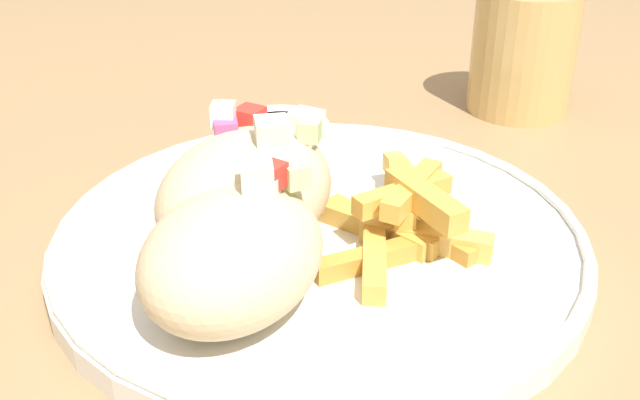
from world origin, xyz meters
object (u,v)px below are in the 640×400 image
at_px(plate, 320,238).
at_px(fries_pile, 401,219).
at_px(sauce_ramekin, 280,141).
at_px(water_glass, 523,57).
at_px(pita_sandwich_far, 247,191).
at_px(pita_sandwich_near, 233,254).

xyz_separation_m(plate, fries_pile, (0.03, -0.03, 0.02)).
relative_size(sauce_ramekin, water_glass, 0.67).
xyz_separation_m(pita_sandwich_far, water_glass, (0.29, 0.09, -0.00)).
bearing_deg(pita_sandwich_near, water_glass, -14.66).
distance_m(pita_sandwich_near, fries_pile, 0.10).
bearing_deg(sauce_ramekin, fries_pile, -84.30).
distance_m(pita_sandwich_far, water_glass, 0.31).
xyz_separation_m(sauce_ramekin, water_glass, (0.23, 0.02, 0.01)).
relative_size(pita_sandwich_near, water_glass, 1.35).
relative_size(pita_sandwich_near, sauce_ramekin, 2.03).
distance_m(pita_sandwich_near, water_glass, 0.35).
xyz_separation_m(pita_sandwich_far, sauce_ramekin, (0.06, 0.08, -0.01)).
height_order(plate, fries_pile, fries_pile).
relative_size(pita_sandwich_near, fries_pile, 1.26).
height_order(pita_sandwich_far, fries_pile, pita_sandwich_far).
bearing_deg(water_glass, pita_sandwich_far, -162.18).
bearing_deg(plate, fries_pile, -41.89).
bearing_deg(water_glass, pita_sandwich_near, -156.32).
bearing_deg(plate, pita_sandwich_far, 165.74).
bearing_deg(pita_sandwich_far, fries_pile, -59.19).
height_order(sauce_ramekin, water_glass, water_glass).
bearing_deg(pita_sandwich_near, pita_sandwich_far, 18.80).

